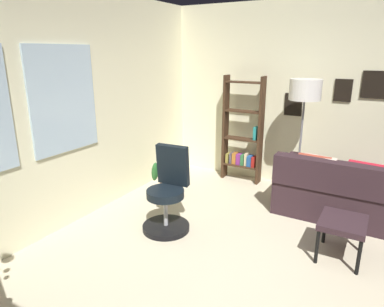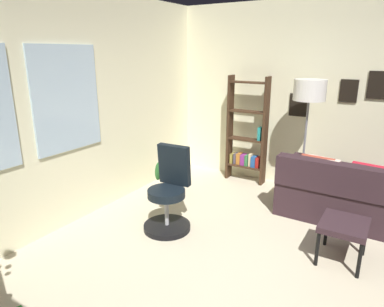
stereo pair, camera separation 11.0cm
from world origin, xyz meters
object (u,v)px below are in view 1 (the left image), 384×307
floor_lamp (305,96)px  office_chair (168,198)px  bookshelf (243,136)px  potted_plant (165,176)px  footstool (343,225)px  couch (358,193)px

floor_lamp → office_chair: bearing=147.1°
bookshelf → potted_plant: bookshelf is taller
footstool → office_chair: size_ratio=0.50×
office_chair → bookshelf: bookshelf is taller
floor_lamp → couch: bearing=-103.0°
footstool → office_chair: bearing=100.7°
office_chair → floor_lamp: bearing=-32.9°
office_chair → footstool: bearing=-79.3°
office_chair → potted_plant: office_chair is taller
office_chair → bookshelf: size_ratio=0.59×
footstool → bookshelf: 2.38m
office_chair → bookshelf: bearing=-4.5°
footstool → bookshelf: bearing=47.3°
couch → footstool: 1.17m
floor_lamp → potted_plant: 2.25m
couch → bookshelf: (0.43, 1.78, 0.45)m
couch → bookshelf: size_ratio=1.05×
footstool → floor_lamp: size_ratio=0.30×
potted_plant → floor_lamp: bearing=-62.7°
floor_lamp → footstool: bearing=-150.5°
couch → office_chair: 2.46m
floor_lamp → potted_plant: size_ratio=2.71×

